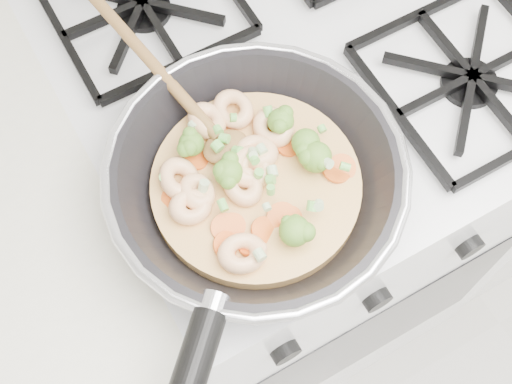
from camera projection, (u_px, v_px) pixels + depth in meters
stove at (288, 193)px, 1.28m from camera, size 0.60×0.60×0.92m
skillet at (253, 183)px, 0.74m from camera, size 0.41×0.59×0.09m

